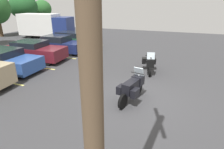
{
  "coord_description": "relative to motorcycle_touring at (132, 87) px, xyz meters",
  "views": [
    {
      "loc": [
        -7.57,
        -1.59,
        4.09
      ],
      "look_at": [
        0.03,
        1.26,
        0.94
      ],
      "focal_mm": 29.86,
      "sensor_mm": 36.0,
      "label": 1
    }
  ],
  "objects": [
    {
      "name": "ground",
      "position": [
        0.35,
        -0.17,
        -0.69
      ],
      "size": [
        44.0,
        44.0,
        0.1
      ],
      "primitive_type": "cube",
      "color": "#38383A"
    },
    {
      "name": "car_maroon",
      "position": [
        3.4,
        8.43,
        0.09
      ],
      "size": [
        2.2,
        4.69,
        1.46
      ],
      "color": "maroon",
      "rests_on": "ground"
    },
    {
      "name": "car_blue",
      "position": [
        0.86,
        8.33,
        0.05
      ],
      "size": [
        1.97,
        4.32,
        1.42
      ],
      "color": "#2D519E",
      "rests_on": "ground"
    },
    {
      "name": "motorcycle_second",
      "position": [
        3.9,
        -0.06,
        0.02
      ],
      "size": [
        2.23,
        1.02,
        1.43
      ],
      "color": "black",
      "rests_on": "ground"
    },
    {
      "name": "motorcycle_touring",
      "position": [
        0.0,
        0.0,
        0.0
      ],
      "size": [
        2.08,
        0.98,
        1.38
      ],
      "color": "black",
      "rests_on": "ground"
    },
    {
      "name": "box_truck",
      "position": [
        11.74,
        13.96,
        0.88
      ],
      "size": [
        2.99,
        6.64,
        2.84
      ],
      "color": "navy",
      "rests_on": "ground"
    },
    {
      "name": "car_navy",
      "position": [
        6.11,
        8.23,
        0.07
      ],
      "size": [
        1.81,
        4.59,
        1.46
      ],
      "color": "navy",
      "rests_on": "ground"
    },
    {
      "name": "car_green",
      "position": [
        8.61,
        8.29,
        0.06
      ],
      "size": [
        1.93,
        4.78,
        1.41
      ],
      "color": "#235638",
      "rests_on": "ground"
    },
    {
      "name": "tree_center_left",
      "position": [
        18.68,
        20.0,
        2.47
      ],
      "size": [
        2.88,
        2.88,
        4.49
      ],
      "color": "#4C3823",
      "rests_on": "ground"
    },
    {
      "name": "tree_center_right",
      "position": [
        14.85,
        20.08,
        2.87
      ],
      "size": [
        3.92,
        3.92,
        5.2
      ],
      "color": "#4C3823",
      "rests_on": "ground"
    }
  ]
}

